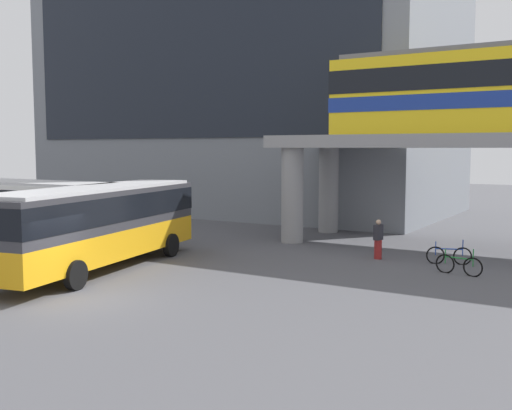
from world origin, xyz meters
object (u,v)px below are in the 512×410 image
Objects in this scene: bicycle_blue at (449,255)px; pedestrian_by_bike_rack at (378,240)px; station_building at (248,80)px; bicycle_green at (459,265)px; bus_main at (98,219)px; bus_secondary at (14,208)px.

pedestrian_by_bike_rack is (-2.86, -0.38, 0.43)m from bicycle_blue.
bicycle_green is (19.92, -17.02, -9.56)m from station_building.
pedestrian_by_bike_rack is at bearing 43.06° from bus_main.
bus_main is 6.37× the size of bicycle_green.
bicycle_green is at bearing -22.23° from pedestrian_by_bike_rack.
station_building is at bearing 136.30° from pedestrian_by_bike_rack.
bus_main is at bearing -143.86° from bicycle_blue.
bus_secondary is 6.62× the size of pedestrian_by_bike_rack.
bicycle_blue is at bearing 22.02° from bus_secondary.
station_building is at bearing 141.59° from bicycle_blue.
station_building is 24.25m from pedestrian_by_bike_rack.
bus_main is 1.02× the size of bus_secondary.
station_building is 17.58× the size of bicycle_blue.
bus_secondary is (-6.38, 1.08, 0.00)m from bus_main.
pedestrian_by_bike_rack is at bearing 157.77° from bicycle_green.
bus_secondary is 16.27m from pedestrian_by_bike_rack.
bicycle_blue is (17.61, 7.12, -1.63)m from bus_secondary.
pedestrian_by_bike_rack reaches higher than bicycle_blue.
station_building is at bearing 139.48° from bicycle_green.
bicycle_blue is (11.23, 8.20, -1.63)m from bus_main.
station_building is 2.70× the size of bus_secondary.
bus_secondary is at bearing -155.42° from pedestrian_by_bike_rack.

